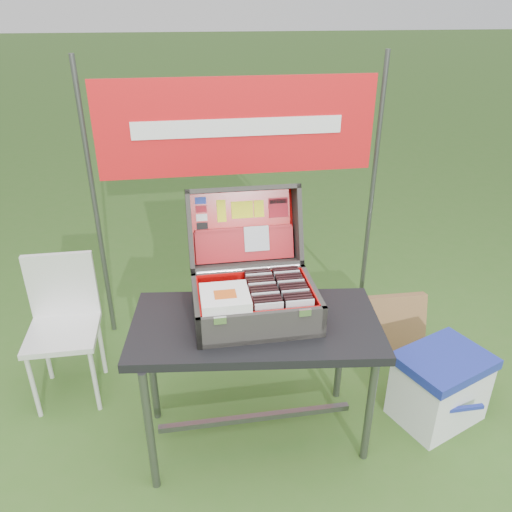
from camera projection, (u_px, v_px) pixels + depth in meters
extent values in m
plane|color=#3E6225|center=(272.00, 441.00, 2.46)|extent=(80.00, 80.00, 0.00)
cube|color=black|center=(256.00, 326.00, 2.19)|extent=(1.15, 0.67, 0.04)
cylinder|color=#59595B|center=(150.00, 433.00, 2.09)|extent=(0.04, 0.04, 0.64)
cylinder|color=#59595B|center=(370.00, 406.00, 2.23)|extent=(0.04, 0.04, 0.64)
cylinder|color=#59595B|center=(152.00, 368.00, 2.46)|extent=(0.04, 0.04, 0.64)
cylinder|color=#59595B|center=(341.00, 348.00, 2.60)|extent=(0.04, 0.04, 0.64)
cube|color=#59595B|center=(256.00, 417.00, 2.44)|extent=(0.94, 0.03, 0.03)
cube|color=#484540|center=(255.00, 316.00, 2.21)|extent=(0.54, 0.38, 0.02)
cube|color=#484540|center=(263.00, 328.00, 2.02)|extent=(0.54, 0.02, 0.14)
cube|color=#484540|center=(249.00, 284.00, 2.34)|extent=(0.54, 0.02, 0.14)
cube|color=#484540|center=(196.00, 309.00, 2.14)|extent=(0.02, 0.38, 0.14)
cube|color=#484540|center=(312.00, 299.00, 2.22)|extent=(0.02, 0.38, 0.14)
cube|color=#D20003|center=(255.00, 313.00, 2.20)|extent=(0.49, 0.34, 0.01)
cube|color=silver|center=(220.00, 320.00, 1.96)|extent=(0.05, 0.01, 0.03)
cube|color=silver|center=(305.00, 313.00, 2.01)|extent=(0.05, 0.01, 0.03)
cylinder|color=silver|center=(249.00, 269.00, 2.32)|extent=(0.48, 0.02, 0.02)
cube|color=#484540|center=(243.00, 226.00, 2.42)|extent=(0.54, 0.14, 0.37)
cube|color=#484540|center=(242.00, 189.00, 2.33)|extent=(0.54, 0.14, 0.07)
cube|color=#484540|center=(246.00, 265.00, 2.38)|extent=(0.54, 0.14, 0.07)
cube|color=#484540|center=(190.00, 231.00, 2.32)|extent=(0.02, 0.26, 0.41)
cube|color=#484540|center=(297.00, 224.00, 2.40)|extent=(0.02, 0.26, 0.41)
cube|color=#D20003|center=(243.00, 226.00, 2.41)|extent=(0.49, 0.11, 0.32)
cube|color=#D20003|center=(262.00, 324.00, 2.03)|extent=(0.49, 0.01, 0.12)
cube|color=#D20003|center=(250.00, 283.00, 2.32)|extent=(0.49, 0.01, 0.12)
cube|color=#D20003|center=(199.00, 307.00, 2.14)|extent=(0.01, 0.34, 0.12)
cube|color=#D20003|center=(309.00, 297.00, 2.21)|extent=(0.01, 0.34, 0.12)
cube|color=#98060B|center=(245.00, 245.00, 2.40)|extent=(0.47, 0.08, 0.15)
cube|color=#98060B|center=(244.00, 229.00, 2.38)|extent=(0.46, 0.03, 0.03)
cube|color=silver|center=(257.00, 239.00, 2.39)|extent=(0.12, 0.05, 0.12)
cube|color=#1933B2|center=(201.00, 201.00, 2.35)|extent=(0.05, 0.01, 0.03)
cube|color=maroon|center=(201.00, 209.00, 2.36)|extent=(0.05, 0.01, 0.03)
cube|color=white|center=(202.00, 217.00, 2.36)|extent=(0.05, 0.01, 0.03)
cube|color=black|center=(202.00, 226.00, 2.37)|extent=(0.05, 0.01, 0.03)
cube|color=yellow|center=(221.00, 211.00, 2.37)|extent=(0.04, 0.04, 0.10)
cube|color=yellow|center=(242.00, 210.00, 2.39)|extent=(0.11, 0.03, 0.08)
cube|color=yellow|center=(259.00, 209.00, 2.40)|extent=(0.05, 0.03, 0.08)
cube|color=maroon|center=(278.00, 208.00, 2.41)|extent=(0.10, 0.03, 0.09)
cube|color=black|center=(278.00, 201.00, 2.41)|extent=(0.09, 0.01, 0.02)
cube|color=silver|center=(269.00, 317.00, 2.05)|extent=(0.12, 0.01, 0.14)
cube|color=black|center=(268.00, 314.00, 2.07)|extent=(0.12, 0.01, 0.14)
cube|color=black|center=(267.00, 312.00, 2.08)|extent=(0.12, 0.01, 0.14)
cube|color=black|center=(266.00, 309.00, 2.10)|extent=(0.12, 0.01, 0.14)
cube|color=silver|center=(265.00, 306.00, 2.12)|extent=(0.12, 0.01, 0.14)
cube|color=black|center=(265.00, 304.00, 2.14)|extent=(0.12, 0.01, 0.14)
cube|color=black|center=(264.00, 301.00, 2.16)|extent=(0.12, 0.01, 0.14)
cube|color=black|center=(263.00, 299.00, 2.18)|extent=(0.12, 0.01, 0.14)
cube|color=silver|center=(262.00, 296.00, 2.19)|extent=(0.12, 0.01, 0.14)
cube|color=black|center=(261.00, 294.00, 2.21)|extent=(0.12, 0.01, 0.14)
cube|color=black|center=(260.00, 291.00, 2.23)|extent=(0.12, 0.01, 0.14)
cube|color=black|center=(260.00, 289.00, 2.25)|extent=(0.12, 0.01, 0.14)
cube|color=silver|center=(259.00, 287.00, 2.27)|extent=(0.12, 0.01, 0.14)
cube|color=black|center=(258.00, 284.00, 2.29)|extent=(0.12, 0.01, 0.14)
cube|color=black|center=(257.00, 282.00, 2.31)|extent=(0.12, 0.01, 0.14)
cube|color=silver|center=(300.00, 314.00, 2.07)|extent=(0.12, 0.01, 0.14)
cube|color=black|center=(298.00, 312.00, 2.08)|extent=(0.12, 0.01, 0.14)
cube|color=black|center=(297.00, 309.00, 2.10)|extent=(0.12, 0.01, 0.14)
cube|color=black|center=(296.00, 306.00, 2.12)|extent=(0.12, 0.01, 0.14)
cube|color=silver|center=(295.00, 304.00, 2.14)|extent=(0.12, 0.01, 0.14)
cube|color=black|center=(294.00, 301.00, 2.16)|extent=(0.12, 0.01, 0.14)
cube|color=black|center=(293.00, 299.00, 2.18)|extent=(0.12, 0.01, 0.14)
cube|color=black|center=(292.00, 296.00, 2.19)|extent=(0.12, 0.01, 0.14)
cube|color=silver|center=(291.00, 294.00, 2.21)|extent=(0.12, 0.01, 0.14)
cube|color=black|center=(289.00, 291.00, 2.23)|extent=(0.12, 0.01, 0.14)
cube|color=black|center=(288.00, 289.00, 2.25)|extent=(0.12, 0.01, 0.14)
cube|color=black|center=(287.00, 287.00, 2.27)|extent=(0.12, 0.01, 0.14)
cube|color=silver|center=(286.00, 284.00, 2.29)|extent=(0.12, 0.01, 0.14)
cube|color=black|center=(285.00, 282.00, 2.31)|extent=(0.12, 0.01, 0.14)
cube|color=black|center=(284.00, 280.00, 2.32)|extent=(0.12, 0.01, 0.14)
cube|color=white|center=(225.00, 301.00, 2.06)|extent=(0.20, 0.20, 0.00)
cube|color=white|center=(225.00, 300.00, 2.06)|extent=(0.20, 0.20, 0.00)
cube|color=white|center=(225.00, 299.00, 2.06)|extent=(0.20, 0.20, 0.00)
cube|color=white|center=(225.00, 298.00, 2.06)|extent=(0.20, 0.20, 0.00)
cube|color=white|center=(225.00, 297.00, 2.05)|extent=(0.20, 0.20, 0.00)
cube|color=white|center=(225.00, 296.00, 2.05)|extent=(0.20, 0.20, 0.00)
cube|color=white|center=(225.00, 295.00, 2.05)|extent=(0.20, 0.20, 0.00)
cube|color=white|center=(225.00, 294.00, 2.05)|extent=(0.20, 0.20, 0.00)
cube|color=#D85919|center=(225.00, 294.00, 2.04)|extent=(0.09, 0.07, 0.00)
cube|color=white|center=(439.00, 391.00, 2.54)|extent=(0.50, 0.44, 0.33)
cube|color=navy|center=(445.00, 361.00, 2.45)|extent=(0.53, 0.47, 0.05)
cube|color=navy|center=(458.00, 409.00, 2.37)|extent=(0.26, 0.02, 0.02)
cube|color=silver|center=(63.00, 334.00, 2.58)|extent=(0.35, 0.35, 0.03)
cube|color=silver|center=(62.00, 285.00, 2.64)|extent=(0.35, 0.03, 0.37)
cylinder|color=silver|center=(33.00, 386.00, 2.52)|extent=(0.02, 0.02, 0.40)
cylinder|color=silver|center=(95.00, 380.00, 2.56)|extent=(0.02, 0.02, 0.40)
cylinder|color=silver|center=(46.00, 350.00, 2.78)|extent=(0.02, 0.02, 0.40)
cylinder|color=silver|center=(101.00, 344.00, 2.83)|extent=(0.02, 0.02, 0.40)
cylinder|color=silver|center=(32.00, 289.00, 2.63)|extent=(0.02, 0.02, 0.37)
cylinder|color=silver|center=(91.00, 284.00, 2.67)|extent=(0.02, 0.02, 0.37)
cube|color=olive|center=(393.00, 328.00, 2.96)|extent=(0.39, 0.16, 0.41)
cylinder|color=#59595B|center=(96.00, 209.00, 2.92)|extent=(0.03, 0.03, 1.70)
cylinder|color=#59595B|center=(372.00, 193.00, 3.16)|extent=(0.03, 0.03, 1.70)
cube|color=red|center=(238.00, 127.00, 2.83)|extent=(1.60, 0.02, 0.55)
cube|color=white|center=(239.00, 127.00, 2.82)|extent=(1.20, 0.00, 0.10)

